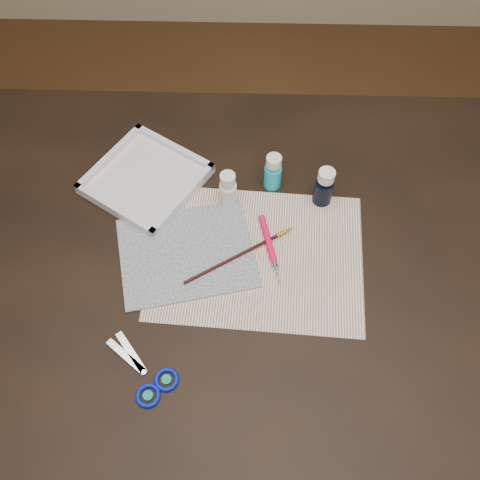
{
  "coord_description": "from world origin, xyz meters",
  "views": [
    {
      "loc": [
        0.01,
        -0.54,
        1.66
      ],
      "look_at": [
        0.0,
        0.0,
        0.8
      ],
      "focal_mm": 40.0,
      "sensor_mm": 36.0,
      "label": 1
    }
  ],
  "objects_px": {
    "paint_bottle_cyan": "(273,172)",
    "palette_tray": "(146,178)",
    "canvas": "(187,253)",
    "paint_bottle_white": "(228,189)",
    "paper": "(257,256)",
    "scissors": "(136,369)",
    "paint_bottle_navy": "(324,187)"
  },
  "relations": [
    {
      "from": "paint_bottle_white",
      "to": "paint_bottle_cyan",
      "type": "relative_size",
      "value": 0.98
    },
    {
      "from": "canvas",
      "to": "scissors",
      "type": "xyz_separation_m",
      "value": [
        -0.07,
        -0.24,
        0.0
      ]
    },
    {
      "from": "scissors",
      "to": "palette_tray",
      "type": "relative_size",
      "value": 0.78
    },
    {
      "from": "paint_bottle_cyan",
      "to": "scissors",
      "type": "relative_size",
      "value": 0.54
    },
    {
      "from": "palette_tray",
      "to": "paint_bottle_navy",
      "type": "bearing_deg",
      "value": -5.97
    },
    {
      "from": "canvas",
      "to": "paint_bottle_navy",
      "type": "relative_size",
      "value": 2.77
    },
    {
      "from": "paper",
      "to": "scissors",
      "type": "relative_size",
      "value": 2.51
    },
    {
      "from": "paint_bottle_cyan",
      "to": "scissors",
      "type": "height_order",
      "value": "paint_bottle_cyan"
    },
    {
      "from": "canvas",
      "to": "scissors",
      "type": "bearing_deg",
      "value": -106.38
    },
    {
      "from": "paint_bottle_cyan",
      "to": "paint_bottle_navy",
      "type": "bearing_deg",
      "value": -20.63
    },
    {
      "from": "paint_bottle_cyan",
      "to": "palette_tray",
      "type": "xyz_separation_m",
      "value": [
        -0.27,
        0.0,
        -0.03
      ]
    },
    {
      "from": "scissors",
      "to": "paint_bottle_cyan",
      "type": "bearing_deg",
      "value": -81.94
    },
    {
      "from": "paper",
      "to": "palette_tray",
      "type": "xyz_separation_m",
      "value": [
        -0.24,
        0.18,
        0.01
      ]
    },
    {
      "from": "paper",
      "to": "palette_tray",
      "type": "relative_size",
      "value": 1.95
    },
    {
      "from": "paint_bottle_white",
      "to": "palette_tray",
      "type": "height_order",
      "value": "paint_bottle_white"
    },
    {
      "from": "paint_bottle_navy",
      "to": "palette_tray",
      "type": "distance_m",
      "value": 0.38
    },
    {
      "from": "paint_bottle_cyan",
      "to": "palette_tray",
      "type": "height_order",
      "value": "paint_bottle_cyan"
    },
    {
      "from": "paint_bottle_white",
      "to": "paint_bottle_cyan",
      "type": "bearing_deg",
      "value": 26.89
    },
    {
      "from": "paint_bottle_cyan",
      "to": "paint_bottle_navy",
      "type": "xyz_separation_m",
      "value": [
        0.1,
        -0.04,
        0.0
      ]
    },
    {
      "from": "paint_bottle_white",
      "to": "paint_bottle_navy",
      "type": "height_order",
      "value": "paint_bottle_navy"
    },
    {
      "from": "paint_bottle_cyan",
      "to": "paint_bottle_white",
      "type": "bearing_deg",
      "value": -153.11
    },
    {
      "from": "paint_bottle_white",
      "to": "scissors",
      "type": "distance_m",
      "value": 0.4
    },
    {
      "from": "paint_bottle_white",
      "to": "scissors",
      "type": "height_order",
      "value": "paint_bottle_white"
    },
    {
      "from": "paper",
      "to": "paint_bottle_cyan",
      "type": "relative_size",
      "value": 4.68
    },
    {
      "from": "paper",
      "to": "canvas",
      "type": "bearing_deg",
      "value": 178.99
    },
    {
      "from": "paint_bottle_white",
      "to": "palette_tray",
      "type": "bearing_deg",
      "value": 165.32
    },
    {
      "from": "paper",
      "to": "palette_tray",
      "type": "distance_m",
      "value": 0.3
    },
    {
      "from": "paint_bottle_navy",
      "to": "paper",
      "type": "bearing_deg",
      "value": -133.95
    },
    {
      "from": "canvas",
      "to": "paint_bottle_cyan",
      "type": "distance_m",
      "value": 0.25
    },
    {
      "from": "paper",
      "to": "scissors",
      "type": "height_order",
      "value": "scissors"
    },
    {
      "from": "paint_bottle_white",
      "to": "palette_tray",
      "type": "xyz_separation_m",
      "value": [
        -0.18,
        0.05,
        -0.03
      ]
    },
    {
      "from": "canvas",
      "to": "palette_tray",
      "type": "height_order",
      "value": "palette_tray"
    }
  ]
}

